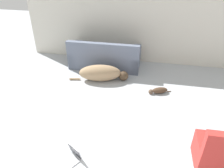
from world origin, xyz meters
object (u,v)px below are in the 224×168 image
at_px(couch, 105,58).
at_px(cat, 159,91).
at_px(side_chair, 219,153).
at_px(laptop_open, 72,155).
at_px(dog, 102,73).

distance_m(couch, cat, 1.90).
relative_size(couch, side_chair, 2.32).
relative_size(couch, laptop_open, 4.97).
height_order(cat, laptop_open, laptop_open).
distance_m(couch, dog, 0.77).
bearing_deg(cat, side_chair, 94.42).
relative_size(dog, side_chair, 1.80).
bearing_deg(dog, cat, -23.57).
height_order(couch, side_chair, side_chair).
height_order(couch, cat, couch).
height_order(dog, laptop_open, dog).
xyz_separation_m(couch, dog, (0.09, -0.76, -0.08)).
distance_m(cat, laptop_open, 2.58).
distance_m(couch, side_chair, 3.86).
xyz_separation_m(cat, laptop_open, (-1.34, -2.21, 0.01)).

